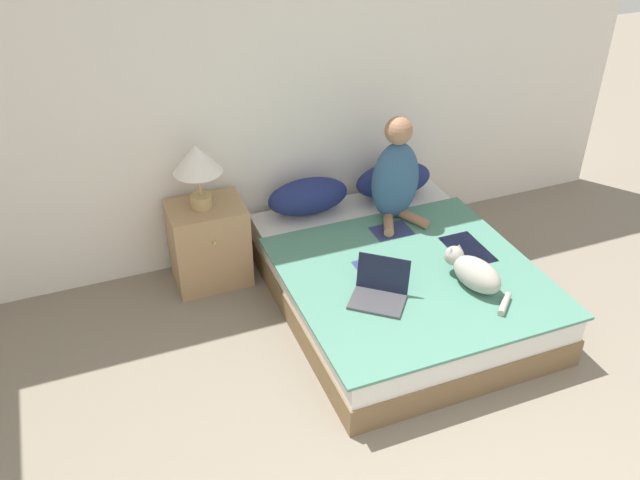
# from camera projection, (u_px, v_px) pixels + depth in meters

# --- Properties ---
(wall_back) EXTENTS (5.99, 0.05, 2.55)m
(wall_back) POSITION_uv_depth(u_px,v_px,m) (259.00, 90.00, 4.62)
(wall_back) COLOR white
(wall_back) RESTS_ON ground_plane
(bed) EXTENTS (1.59, 1.93, 0.38)m
(bed) POSITION_uv_depth(u_px,v_px,m) (398.00, 283.00, 4.59)
(bed) COLOR brown
(bed) RESTS_ON ground_plane
(pillow_near) EXTENTS (0.61, 0.29, 0.26)m
(pillow_near) POSITION_uv_depth(u_px,v_px,m) (308.00, 196.00, 4.93)
(pillow_near) COLOR navy
(pillow_near) RESTS_ON bed
(pillow_far) EXTENTS (0.61, 0.29, 0.26)m
(pillow_far) POSITION_uv_depth(u_px,v_px,m) (393.00, 180.00, 5.14)
(pillow_far) COLOR navy
(pillow_far) RESTS_ON bed
(person_sitting) EXTENTS (0.37, 0.35, 0.78)m
(person_sitting) POSITION_uv_depth(u_px,v_px,m) (396.00, 176.00, 4.75)
(person_sitting) COLOR #33567A
(person_sitting) RESTS_ON bed
(cat_tabby) EXTENTS (0.28, 0.58, 0.20)m
(cat_tabby) POSITION_uv_depth(u_px,v_px,m) (474.00, 272.00, 4.20)
(cat_tabby) COLOR #A8A399
(cat_tabby) RESTS_ON bed
(laptop_open) EXTENTS (0.43, 0.42, 0.24)m
(laptop_open) POSITION_uv_depth(u_px,v_px,m) (379.00, 292.00, 4.11)
(laptop_open) COLOR #424247
(laptop_open) RESTS_ON bed
(nightstand) EXTENTS (0.52, 0.43, 0.61)m
(nightstand) POSITION_uv_depth(u_px,v_px,m) (209.00, 244.00, 4.78)
(nightstand) COLOR tan
(nightstand) RESTS_ON ground_plane
(table_lamp) EXTENTS (0.33, 0.33, 0.46)m
(table_lamp) POSITION_uv_depth(u_px,v_px,m) (197.00, 163.00, 4.42)
(table_lamp) COLOR tan
(table_lamp) RESTS_ON nightstand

